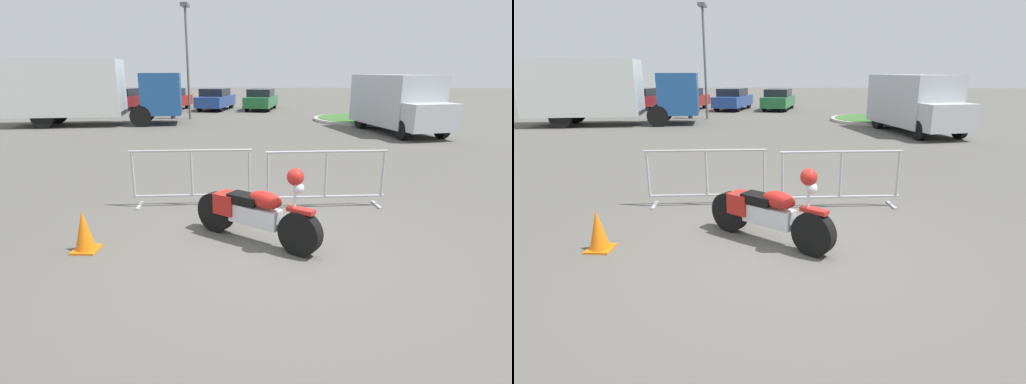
% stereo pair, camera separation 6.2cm
% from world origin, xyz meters
% --- Properties ---
extents(ground_plane, '(120.00, 120.00, 0.00)m').
position_xyz_m(ground_plane, '(0.00, 0.00, 0.00)').
color(ground_plane, '#54514C').
extents(motorcycle, '(1.88, 1.32, 1.21)m').
position_xyz_m(motorcycle, '(-0.31, 0.32, 0.46)').
color(motorcycle, black).
rests_on(motorcycle, ground).
extents(crowd_barrier_near, '(2.23, 0.66, 1.07)m').
position_xyz_m(crowd_barrier_near, '(-1.55, 1.97, 0.55)').
color(crowd_barrier_near, '#9EA0A5').
rests_on(crowd_barrier_near, ground).
extents(crowd_barrier_far, '(2.23, 0.66, 1.07)m').
position_xyz_m(crowd_barrier_far, '(0.93, 1.97, 0.55)').
color(crowd_barrier_far, '#9EA0A5').
rests_on(crowd_barrier_far, ground).
extents(box_truck, '(7.98, 3.60, 2.98)m').
position_xyz_m(box_truck, '(-8.66, 13.59, 1.64)').
color(box_truck, silver).
rests_on(box_truck, ground).
extents(delivery_van, '(3.17, 5.33, 2.31)m').
position_xyz_m(delivery_van, '(5.10, 11.79, 1.24)').
color(delivery_van, '#B2B7BC').
rests_on(delivery_van, ground).
extents(parked_car_maroon, '(2.29, 4.28, 1.38)m').
position_xyz_m(parked_car_maroon, '(-9.76, 21.89, 0.70)').
color(parked_car_maroon, maroon).
rests_on(parked_car_maroon, ground).
extents(parked_car_red, '(2.31, 4.32, 1.39)m').
position_xyz_m(parked_car_red, '(-6.75, 21.46, 0.71)').
color(parked_car_red, '#B21E19').
rests_on(parked_car_red, ground).
extents(parked_car_blue, '(2.30, 4.31, 1.39)m').
position_xyz_m(parked_car_blue, '(-3.75, 21.71, 0.70)').
color(parked_car_blue, '#284799').
rests_on(parked_car_blue, ground).
extents(parked_car_green, '(2.25, 4.21, 1.36)m').
position_xyz_m(parked_car_green, '(-0.74, 21.76, 0.69)').
color(parked_car_green, '#236B38').
rests_on(parked_car_green, ground).
extents(pedestrian, '(0.47, 0.47, 1.69)m').
position_xyz_m(pedestrian, '(-5.41, 16.61, 0.92)').
color(pedestrian, '#262838').
rests_on(pedestrian, ground).
extents(planter_island, '(4.79, 4.79, 1.21)m').
position_xyz_m(planter_island, '(4.77, 15.48, 0.35)').
color(planter_island, '#ADA89E').
rests_on(planter_island, ground).
extents(traffic_cone, '(0.34, 0.34, 0.59)m').
position_xyz_m(traffic_cone, '(-2.69, -0.08, 0.29)').
color(traffic_cone, orange).
rests_on(traffic_cone, ground).
extents(street_lamp, '(0.36, 0.70, 5.68)m').
position_xyz_m(street_lamp, '(-4.40, 16.23, 3.71)').
color(street_lamp, '#595B60').
rests_on(street_lamp, ground).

